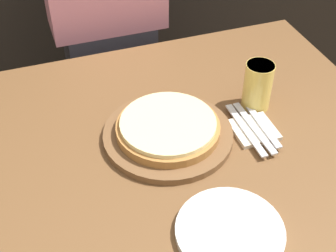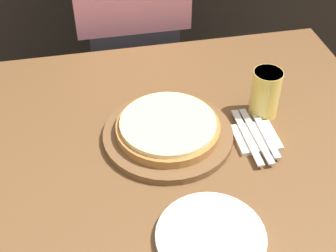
% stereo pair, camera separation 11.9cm
% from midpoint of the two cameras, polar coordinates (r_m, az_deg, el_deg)
% --- Properties ---
extents(dining_table, '(1.14, 0.97, 0.73)m').
position_cam_midpoint_polar(dining_table, '(1.48, -0.48, -12.39)').
color(dining_table, brown).
rests_on(dining_table, ground_plane).
extents(pizza_on_board, '(0.34, 0.34, 0.06)m').
position_cam_midpoint_polar(pizza_on_board, '(1.20, -2.83, -0.69)').
color(pizza_on_board, brown).
rests_on(pizza_on_board, dining_table).
extents(beer_glass, '(0.08, 0.08, 0.14)m').
position_cam_midpoint_polar(beer_glass, '(1.29, 8.31, 4.96)').
color(beer_glass, '#E5C65B').
rests_on(beer_glass, dining_table).
extents(dinner_plate, '(0.23, 0.23, 0.02)m').
position_cam_midpoint_polar(dinner_plate, '(1.01, 4.14, -12.89)').
color(dinner_plate, silver).
rests_on(dinner_plate, dining_table).
extents(napkin_stack, '(0.11, 0.11, 0.01)m').
position_cam_midpoint_polar(napkin_stack, '(1.24, 7.73, -0.59)').
color(napkin_stack, beige).
rests_on(napkin_stack, dining_table).
extents(fork, '(0.02, 0.21, 0.00)m').
position_cam_midpoint_polar(fork, '(1.23, 6.72, -0.55)').
color(fork, silver).
rests_on(fork, napkin_stack).
extents(dinner_knife, '(0.02, 0.21, 0.00)m').
position_cam_midpoint_polar(dinner_knife, '(1.24, 7.77, -0.29)').
color(dinner_knife, silver).
rests_on(dinner_knife, napkin_stack).
extents(spoon, '(0.02, 0.18, 0.00)m').
position_cam_midpoint_polar(spoon, '(1.25, 8.81, -0.04)').
color(spoon, silver).
rests_on(spoon, napkin_stack).
extents(diner_person, '(0.40, 0.21, 1.34)m').
position_cam_midpoint_polar(diner_person, '(1.80, -9.15, 10.60)').
color(diner_person, '#33333D').
rests_on(diner_person, ground_plane).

